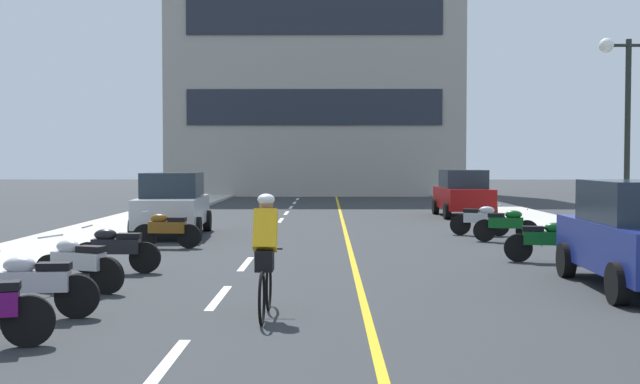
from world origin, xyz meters
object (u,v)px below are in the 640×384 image
Objects in this scene: motorcycle_4 at (78,263)px; motorcycle_7 at (167,229)px; parked_car_far at (463,193)px; motorcycle_3 at (34,285)px; motorcycle_9 at (480,219)px; street_lamp_mid at (628,93)px; parked_car_mid at (173,204)px; motorcycle_6 at (546,240)px; motorcycle_5 at (116,249)px; cyclist_rider at (265,252)px; motorcycle_8 at (506,224)px.

motorcycle_4 is 6.42m from motorcycle_7.
motorcycle_4 is (-9.35, -17.52, -0.44)m from parked_car_far.
motorcycle_3 is 1.02× the size of motorcycle_9.
street_lamp_mid is 5.47m from motorcycle_9.
motorcycle_6 is at bearing -32.98° from parked_car_mid.
parked_car_far is 17.99m from motorcycle_5.
street_lamp_mid reaches higher than cyclist_rider.
parked_car_far is 14.45m from motorcycle_7.
motorcycle_5 is 8.83m from motorcycle_6.
cyclist_rider is at bearing -114.21° from motorcycle_9.
motorcycle_8 is 1.87m from motorcycle_9.
parked_car_mid is 10.84m from motorcycle_6.
cyclist_rider is at bearing -51.96° from motorcycle_5.
parked_car_far reaches higher than motorcycle_3.
parked_car_mid is 2.52× the size of motorcycle_7.
motorcycle_3 is 1.02× the size of motorcycle_8.
parked_car_mid is 11.89m from motorcycle_3.
motorcycle_4 is 9.49m from motorcycle_6.
motorcycle_9 is at bearing 133.87° from street_lamp_mid.
motorcycle_4 is (-11.49, -6.65, -3.35)m from street_lamp_mid.
motorcycle_9 is (8.49, 9.77, 0.00)m from motorcycle_4.
motorcycle_5 is (0.41, -7.55, -0.44)m from parked_car_mid.
parked_car_far is 19.87m from motorcycle_4.
motorcycle_9 is at bearing -96.34° from parked_car_far.
street_lamp_mid reaches higher than motorcycle_3.
motorcycle_7 is at bearing 110.39° from cyclist_rider.
street_lamp_mid is at bearing 30.07° from motorcycle_4.
motorcycle_8 is (-0.53, -9.59, -0.44)m from parked_car_far.
motorcycle_5 is at bearing 128.04° from cyclist_rider.
motorcycle_6 is 7.95m from cyclist_rider.
motorcycle_4 is at bearing 93.03° from motorcycle_3.
cyclist_rider reaches higher than motorcycle_7.
motorcycle_4 is 0.92× the size of cyclist_rider.
motorcycle_6 is at bearing 10.84° from motorcycle_5.
parked_car_far is 13.74m from motorcycle_6.
parked_car_far is at bearing 86.83° from motorcycle_8.
cyclist_rider is at bearing -119.55° from motorcycle_8.
motorcycle_4 is at bearing -138.05° from motorcycle_8.
parked_car_far is 9.61m from motorcycle_8.
motorcycle_6 is (-2.79, -2.85, -3.35)m from street_lamp_mid.
parked_car_mid reaches higher than motorcycle_3.
motorcycle_7 is 8.84m from motorcycle_8.
parked_car_mid is 12.49m from parked_car_far.
street_lamp_mid reaches higher than motorcycle_9.
parked_car_far is at bearing 58.77° from motorcycle_5.
parked_car_mid is at bearing -141.22° from parked_car_far.
motorcycle_4 is 0.98× the size of motorcycle_8.
parked_car_far is 2.48× the size of motorcycle_7.
motorcycle_6 is 5.97m from motorcycle_9.
street_lamp_mid is 13.69m from motorcycle_4.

